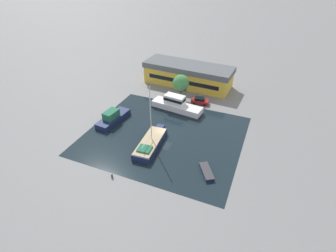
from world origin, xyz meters
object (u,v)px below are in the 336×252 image
(quay_tree_near_building, at_px, (181,83))
(motor_cruiser, at_px, (176,105))
(sailboat_moored, at_px, (151,143))
(small_dinghy, at_px, (207,172))
(cabin_boat, at_px, (113,118))
(warehouse_building, at_px, (188,75))
(parked_car, at_px, (200,101))

(quay_tree_near_building, height_order, motor_cruiser, quay_tree_near_building)
(sailboat_moored, height_order, motor_cruiser, sailboat_moored)
(small_dinghy, xyz_separation_m, cabin_boat, (-22.74, 7.39, 0.67))
(warehouse_building, distance_m, sailboat_moored, 28.36)
(cabin_boat, bearing_deg, quay_tree_near_building, 62.37)
(warehouse_building, relative_size, motor_cruiser, 1.96)
(warehouse_building, relative_size, sailboat_moored, 1.99)
(quay_tree_near_building, xyz_separation_m, cabin_boat, (-9.81, -14.95, -3.44))
(warehouse_building, bearing_deg, quay_tree_near_building, -79.06)
(quay_tree_near_building, distance_m, motor_cruiser, 6.16)
(small_dinghy, bearing_deg, warehouse_building, -97.88)
(quay_tree_near_building, distance_m, cabin_boat, 18.20)
(quay_tree_near_building, height_order, sailboat_moored, sailboat_moored)
(quay_tree_near_building, relative_size, sailboat_moored, 0.53)
(small_dinghy, bearing_deg, cabin_boat, -50.29)
(warehouse_building, xyz_separation_m, sailboat_moored, (2.50, -28.17, -2.15))
(parked_car, relative_size, cabin_boat, 0.50)
(small_dinghy, distance_m, cabin_boat, 23.92)
(small_dinghy, relative_size, cabin_boat, 0.49)
(warehouse_building, distance_m, motor_cruiser, 14.25)
(quay_tree_near_building, bearing_deg, motor_cruiser, -80.24)
(sailboat_moored, xyz_separation_m, small_dinghy, (11.63, -2.93, -0.42))
(warehouse_building, distance_m, parked_car, 11.17)
(parked_car, relative_size, motor_cruiser, 0.36)
(motor_cruiser, xyz_separation_m, small_dinghy, (12.03, -17.09, -0.99))
(parked_car, xyz_separation_m, sailboat_moored, (-3.70, -19.11, -0.10))
(sailboat_moored, bearing_deg, cabin_boat, 154.03)
(warehouse_building, distance_m, cabin_boat, 25.30)
(sailboat_moored, bearing_deg, quay_tree_near_building, 89.72)
(parked_car, height_order, motor_cruiser, motor_cruiser)
(parked_car, bearing_deg, sailboat_moored, -18.94)
(motor_cruiser, relative_size, cabin_boat, 1.39)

